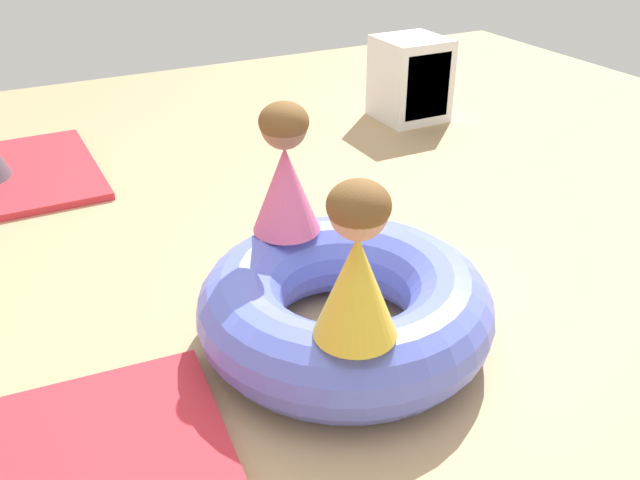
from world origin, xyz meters
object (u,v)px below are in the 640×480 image
at_px(child_in_pink, 285,170).
at_px(storage_cube, 412,80).
at_px(child_in_yellow, 357,264).
at_px(inflatable_cushion, 345,306).

xyz_separation_m(child_in_pink, storage_cube, (1.73, 1.66, -0.29)).
bearing_deg(child_in_yellow, inflatable_cushion, -179.75).
relative_size(inflatable_cushion, child_in_yellow, 2.13).
distance_m(inflatable_cushion, child_in_yellow, 0.56).
bearing_deg(child_in_yellow, storage_cube, 167.67).
bearing_deg(storage_cube, inflatable_cushion, -129.39).
xyz_separation_m(inflatable_cushion, child_in_pink, (-0.06, 0.38, 0.41)).
height_order(child_in_pink, child_in_yellow, child_in_pink).
bearing_deg(inflatable_cushion, child_in_yellow, -115.01).
height_order(inflatable_cushion, child_in_yellow, child_in_yellow).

